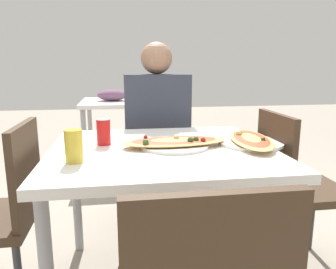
{
  "coord_description": "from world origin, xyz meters",
  "views": [
    {
      "loc": [
        -0.19,
        -1.47,
        1.11
      ],
      "look_at": [
        0.03,
        0.0,
        0.79
      ],
      "focal_mm": 35.0,
      "sensor_mm": 36.0,
      "label": 1
    }
  ],
  "objects_px": {
    "chair_far_seated": "(156,150)",
    "chair_side_left": "(0,209)",
    "pizza_second": "(251,141)",
    "dining_table": "(162,163)",
    "drink_glass": "(74,146)",
    "person_seated": "(157,121)",
    "soda_can": "(104,132)",
    "pizza_main": "(174,142)",
    "chair_side_right": "(294,182)"
  },
  "relations": [
    {
      "from": "dining_table",
      "to": "chair_side_left",
      "type": "xyz_separation_m",
      "value": [
        -0.71,
        -0.09,
        -0.15
      ]
    },
    {
      "from": "chair_far_seated",
      "to": "pizza_main",
      "type": "relative_size",
      "value": 1.73
    },
    {
      "from": "pizza_main",
      "to": "soda_can",
      "type": "distance_m",
      "value": 0.34
    },
    {
      "from": "pizza_main",
      "to": "soda_can",
      "type": "relative_size",
      "value": 4.05
    },
    {
      "from": "chair_side_left",
      "to": "person_seated",
      "type": "xyz_separation_m",
      "value": [
        0.77,
        0.77,
        0.23
      ]
    },
    {
      "from": "chair_far_seated",
      "to": "chair_side_right",
      "type": "distance_m",
      "value": 0.99
    },
    {
      "from": "soda_can",
      "to": "drink_glass",
      "type": "height_order",
      "value": "drink_glass"
    },
    {
      "from": "dining_table",
      "to": "soda_can",
      "type": "distance_m",
      "value": 0.32
    },
    {
      "from": "chair_side_left",
      "to": "pizza_second",
      "type": "height_order",
      "value": "chair_side_left"
    },
    {
      "from": "pizza_main",
      "to": "soda_can",
      "type": "height_order",
      "value": "soda_can"
    },
    {
      "from": "pizza_second",
      "to": "pizza_main",
      "type": "bearing_deg",
      "value": 177.65
    },
    {
      "from": "dining_table",
      "to": "chair_side_left",
      "type": "relative_size",
      "value": 1.17
    },
    {
      "from": "person_seated",
      "to": "pizza_second",
      "type": "relative_size",
      "value": 2.56
    },
    {
      "from": "chair_side_left",
      "to": "pizza_main",
      "type": "distance_m",
      "value": 0.81
    },
    {
      "from": "chair_far_seated",
      "to": "pizza_main",
      "type": "bearing_deg",
      "value": 90.22
    },
    {
      "from": "person_seated",
      "to": "pizza_second",
      "type": "distance_m",
      "value": 0.78
    },
    {
      "from": "chair_far_seated",
      "to": "chair_side_right",
      "type": "xyz_separation_m",
      "value": [
        0.65,
        -0.76,
        0.0
      ]
    },
    {
      "from": "dining_table",
      "to": "pizza_second",
      "type": "bearing_deg",
      "value": -0.45
    },
    {
      "from": "person_seated",
      "to": "dining_table",
      "type": "bearing_deg",
      "value": 84.94
    },
    {
      "from": "drink_glass",
      "to": "pizza_second",
      "type": "distance_m",
      "value": 0.83
    },
    {
      "from": "chair_side_left",
      "to": "chair_side_right",
      "type": "distance_m",
      "value": 1.42
    },
    {
      "from": "chair_far_seated",
      "to": "chair_side_left",
      "type": "bearing_deg",
      "value": 48.87
    },
    {
      "from": "chair_side_left",
      "to": "person_seated",
      "type": "distance_m",
      "value": 1.11
    },
    {
      "from": "pizza_main",
      "to": "chair_side_left",
      "type": "bearing_deg",
      "value": -172.73
    },
    {
      "from": "chair_far_seated",
      "to": "pizza_second",
      "type": "height_order",
      "value": "chair_far_seated"
    },
    {
      "from": "dining_table",
      "to": "chair_far_seated",
      "type": "bearing_deg",
      "value": 85.63
    },
    {
      "from": "pizza_main",
      "to": "pizza_second",
      "type": "distance_m",
      "value": 0.38
    },
    {
      "from": "chair_far_seated",
      "to": "chair_side_left",
      "type": "height_order",
      "value": "same"
    },
    {
      "from": "drink_glass",
      "to": "pizza_main",
      "type": "bearing_deg",
      "value": 24.22
    },
    {
      "from": "chair_side_left",
      "to": "dining_table",
      "type": "bearing_deg",
      "value": -83.04
    },
    {
      "from": "chair_side_left",
      "to": "pizza_main",
      "type": "height_order",
      "value": "chair_side_left"
    },
    {
      "from": "dining_table",
      "to": "drink_glass",
      "type": "height_order",
      "value": "drink_glass"
    },
    {
      "from": "chair_far_seated",
      "to": "drink_glass",
      "type": "height_order",
      "value": "chair_far_seated"
    },
    {
      "from": "dining_table",
      "to": "chair_side_right",
      "type": "relative_size",
      "value": 1.17
    },
    {
      "from": "chair_side_left",
      "to": "pizza_second",
      "type": "xyz_separation_m",
      "value": [
        1.14,
        0.08,
        0.24
      ]
    },
    {
      "from": "dining_table",
      "to": "person_seated",
      "type": "relative_size",
      "value": 0.82
    },
    {
      "from": "chair_far_seated",
      "to": "drink_glass",
      "type": "relative_size",
      "value": 6.65
    },
    {
      "from": "person_seated",
      "to": "soda_can",
      "type": "distance_m",
      "value": 0.68
    },
    {
      "from": "drink_glass",
      "to": "pizza_second",
      "type": "bearing_deg",
      "value": 12.55
    },
    {
      "from": "chair_side_right",
      "to": "pizza_main",
      "type": "distance_m",
      "value": 0.69
    },
    {
      "from": "soda_can",
      "to": "person_seated",
      "type": "bearing_deg",
      "value": 60.78
    },
    {
      "from": "person_seated",
      "to": "chair_far_seated",
      "type": "bearing_deg",
      "value": -90.0
    },
    {
      "from": "pizza_main",
      "to": "drink_glass",
      "type": "relative_size",
      "value": 3.85
    },
    {
      "from": "chair_side_right",
      "to": "person_seated",
      "type": "relative_size",
      "value": 0.7
    },
    {
      "from": "chair_side_left",
      "to": "chair_side_right",
      "type": "height_order",
      "value": "same"
    },
    {
      "from": "person_seated",
      "to": "soda_can",
      "type": "relative_size",
      "value": 10.03
    },
    {
      "from": "chair_side_left",
      "to": "chair_side_right",
      "type": "xyz_separation_m",
      "value": [
        1.41,
        0.12,
        0.0
      ]
    },
    {
      "from": "dining_table",
      "to": "pizza_main",
      "type": "distance_m",
      "value": 0.11
    },
    {
      "from": "chair_side_left",
      "to": "drink_glass",
      "type": "height_order",
      "value": "chair_side_left"
    },
    {
      "from": "drink_glass",
      "to": "chair_far_seated",
      "type": "bearing_deg",
      "value": 66.1
    }
  ]
}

